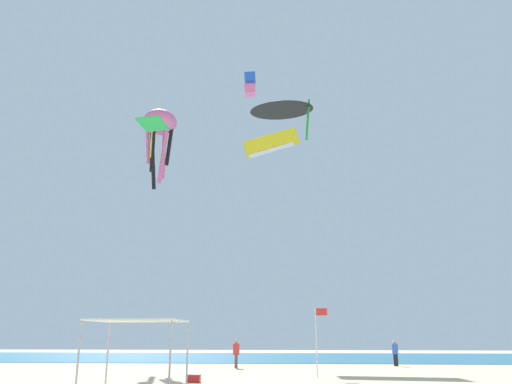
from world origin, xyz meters
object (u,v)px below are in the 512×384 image
Objects in this scene: banner_flag at (318,335)px; kite_delta_black at (281,105)px; canopy_tent at (138,323)px; kite_parafoil_yellow at (271,143)px; kite_box_blue at (250,84)px; person_leftmost at (395,351)px; cooler_box at (194,378)px; person_near_tent at (236,351)px; kite_octopus_pink at (160,126)px; kite_diamond_green at (152,126)px.

kite_delta_black reaches higher than banner_flag.
kite_delta_black is (-1.53, -3.96, 10.56)m from banner_flag.
kite_parafoil_yellow reaches higher than canopy_tent.
kite_box_blue is 16.96m from kite_delta_black.
person_leftmost reaches higher than cooler_box.
banner_flag is at bearing -48.85° from person_leftmost.
canopy_tent reaches higher than person_leftmost.
person_leftmost is 0.89× the size of kite_box_blue.
kite_parafoil_yellow reaches higher than person_near_tent.
kite_parafoil_yellow is 11.77m from kite_octopus_pink.
person_leftmost is at bearing -162.11° from kite_diamond_green.
kite_octopus_pink reaches higher than cooler_box.
person_near_tent reaches higher than person_leftmost.
kite_parafoil_yellow is at bearing -9.78° from kite_box_blue.
canopy_tent is at bearing 54.27° from kite_delta_black.
canopy_tent is 26.23m from kite_box_blue.
kite_octopus_pink is at bearing 132.47° from banner_flag.
cooler_box is at bearing 71.49° from kite_parafoil_yellow.
kite_delta_black is at bearing 107.97° from kite_octopus_pink.
cooler_box is 31.47m from kite_parafoil_yellow.
person_leftmost is 25.89m from kite_octopus_pink.
kite_diamond_green reaches higher than cooler_box.
person_leftmost is at bearing 55.06° from canopy_tent.
person_near_tent is 3.00× the size of cooler_box.
kite_diamond_green is (-11.27, 7.62, 14.75)m from banner_flag.
banner_flag reaches higher than person_leftmost.
kite_diamond_green reaches higher than banner_flag.
kite_diamond_green is at bearing -102.49° from person_leftmost.
kite_delta_black is at bearing -172.10° from kite_box_blue.
person_leftmost is at bearing 92.43° from person_near_tent.
banner_flag is 6.69m from cooler_box.
kite_diamond_green is 0.72× the size of kite_delta_black.
kite_delta_black is (2.81, -14.30, -8.68)m from kite_box_blue.
banner_flag is 1.17× the size of kite_diamond_green.
kite_delta_black is at bearing 140.97° from kite_diamond_green.
kite_parafoil_yellow reaches higher than kite_delta_black.
kite_diamond_green is at bearing 45.25° from kite_parafoil_yellow.
kite_diamond_green reaches higher than person_leftmost.
kite_box_blue is at bearing 85.34° from cooler_box.
banner_flag reaches higher than person_near_tent.
kite_parafoil_yellow reaches higher than person_leftmost.
kite_diamond_green reaches higher than canopy_tent.
canopy_tent is 4.99m from cooler_box.
kite_parafoil_yellow is at bearing 84.52° from cooler_box.
kite_octopus_pink is at bearing -145.46° from person_near_tent.
cooler_box is 25.17m from kite_box_blue.
banner_flag is at bearing 48.99° from canopy_tent.
kite_diamond_green is at bearing 145.96° from banner_flag.
kite_octopus_pink reaches higher than canopy_tent.
kite_delta_black is (3.94, -0.55, 12.36)m from cooler_box.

